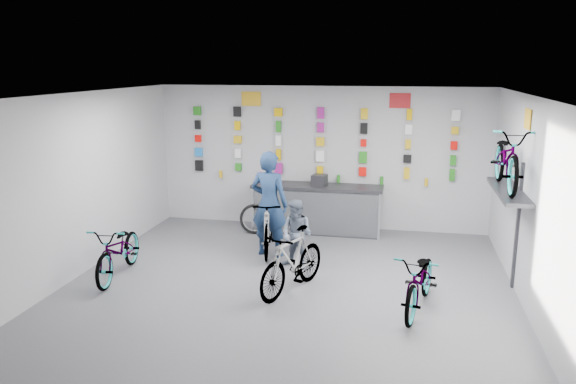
% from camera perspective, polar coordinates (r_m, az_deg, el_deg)
% --- Properties ---
extents(floor, '(8.00, 8.00, 0.00)m').
position_cam_1_polar(floor, '(8.56, -0.74, -10.85)').
color(floor, '#4B4B50').
rests_on(floor, ground).
extents(ceiling, '(8.00, 8.00, 0.00)m').
position_cam_1_polar(ceiling, '(7.84, -0.80, 9.64)').
color(ceiling, white).
rests_on(ceiling, wall_back).
extents(wall_back, '(7.00, 0.00, 7.00)m').
position_cam_1_polar(wall_back, '(11.93, 3.33, 3.49)').
color(wall_back, '#B4B4B6').
rests_on(wall_back, floor).
extents(wall_front, '(7.00, 0.00, 7.00)m').
position_cam_1_polar(wall_front, '(4.46, -12.07, -13.27)').
color(wall_front, '#B4B4B6').
rests_on(wall_front, floor).
extents(wall_left, '(0.00, 8.00, 8.00)m').
position_cam_1_polar(wall_left, '(9.44, -22.01, 0.05)').
color(wall_left, '#B4B4B6').
rests_on(wall_left, floor).
extents(wall_right, '(0.00, 8.00, 8.00)m').
position_cam_1_polar(wall_right, '(8.10, 24.22, -2.16)').
color(wall_right, '#B4B4B6').
rests_on(wall_right, floor).
extents(counter, '(2.70, 0.66, 1.00)m').
position_cam_1_polar(counter, '(11.70, 2.94, -1.77)').
color(counter, black).
rests_on(counter, floor).
extents(merch_wall, '(5.57, 0.08, 1.57)m').
position_cam_1_polar(merch_wall, '(11.82, 3.10, 4.90)').
color(merch_wall, black).
rests_on(merch_wall, wall_back).
extents(wall_bracket, '(0.39, 1.90, 2.00)m').
position_cam_1_polar(wall_bracket, '(9.22, 21.59, -0.43)').
color(wall_bracket, '#333338').
rests_on(wall_bracket, wall_right).
extents(sign_left, '(0.42, 0.02, 0.30)m').
position_cam_1_polar(sign_left, '(12.08, -3.76, 9.43)').
color(sign_left, gold).
rests_on(sign_left, wall_back).
extents(sign_right, '(0.42, 0.02, 0.30)m').
position_cam_1_polar(sign_right, '(11.65, 11.31, 9.09)').
color(sign_right, red).
rests_on(sign_right, wall_back).
extents(sign_side, '(0.02, 0.40, 0.30)m').
position_cam_1_polar(sign_side, '(9.07, 23.17, 6.84)').
color(sign_side, gold).
rests_on(sign_side, wall_right).
extents(bike_left, '(0.80, 1.80, 0.92)m').
position_cam_1_polar(bike_left, '(9.67, -16.81, -5.67)').
color(bike_left, gray).
rests_on(bike_left, floor).
extents(bike_center, '(1.08, 1.71, 1.00)m').
position_cam_1_polar(bike_center, '(8.64, 0.44, -7.04)').
color(bike_center, gray).
rests_on(bike_center, floor).
extents(bike_right, '(0.95, 1.80, 0.90)m').
position_cam_1_polar(bike_right, '(8.26, 13.33, -8.74)').
color(bike_right, gray).
rests_on(bike_right, floor).
extents(bike_service, '(0.79, 1.80, 1.05)m').
position_cam_1_polar(bike_service, '(10.43, -2.05, -3.39)').
color(bike_service, gray).
rests_on(bike_service, floor).
extents(bike_wall, '(0.63, 1.80, 0.95)m').
position_cam_1_polar(bike_wall, '(9.10, 21.42, 3.20)').
color(bike_wall, gray).
rests_on(bike_wall, wall_bracket).
extents(clerk, '(0.78, 0.59, 1.94)m').
position_cam_1_polar(clerk, '(10.16, -1.91, -1.21)').
color(clerk, navy).
rests_on(clerk, floor).
extents(customer, '(0.71, 0.64, 1.20)m').
position_cam_1_polar(customer, '(9.61, 0.90, -4.32)').
color(customer, slate).
rests_on(customer, floor).
extents(spare_wheel, '(0.63, 0.17, 0.62)m').
position_cam_1_polar(spare_wheel, '(11.64, -3.45, -2.76)').
color(spare_wheel, black).
rests_on(spare_wheel, floor).
extents(register, '(0.33, 0.34, 0.22)m').
position_cam_1_polar(register, '(11.56, 3.21, 1.22)').
color(register, black).
rests_on(register, counter).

